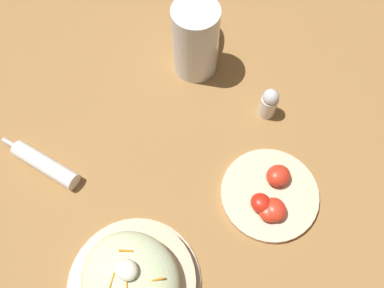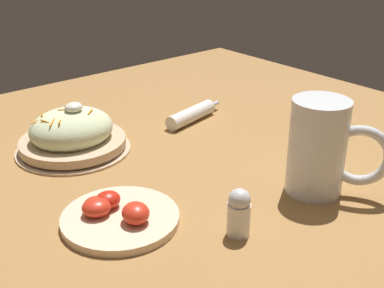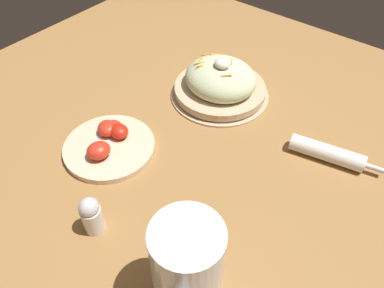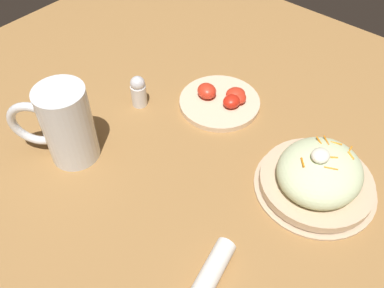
# 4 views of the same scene
# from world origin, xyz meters

# --- Properties ---
(ground_plane) EXTENTS (1.43, 1.43, 0.00)m
(ground_plane) POSITION_xyz_m (0.00, 0.00, 0.00)
(ground_plane) COLOR #9E703D
(salad_plate) EXTENTS (0.23, 0.23, 0.10)m
(salad_plate) POSITION_xyz_m (-0.12, 0.27, 0.04)
(salad_plate) COLOR #D1B28E
(salad_plate) RESTS_ON ground_plane
(beer_mug) EXTENTS (0.13, 0.16, 0.17)m
(beer_mug) POSITION_xyz_m (0.13, -0.16, 0.07)
(beer_mug) COLOR white
(beer_mug) RESTS_ON ground_plane
(napkin_roll) EXTENTS (0.18, 0.06, 0.03)m
(napkin_roll) POSITION_xyz_m (0.17, 0.23, 0.02)
(napkin_roll) COLOR white
(napkin_roll) RESTS_ON ground_plane
(tomato_plate) EXTENTS (0.19, 0.19, 0.04)m
(tomato_plate) POSITION_xyz_m (-0.19, -0.02, 0.01)
(tomato_plate) COLOR beige
(tomato_plate) RESTS_ON ground_plane
(salt_shaker) EXTENTS (0.04, 0.04, 0.08)m
(salt_shaker) POSITION_xyz_m (-0.07, -0.17, 0.04)
(salt_shaker) COLOR white
(salt_shaker) RESTS_ON ground_plane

